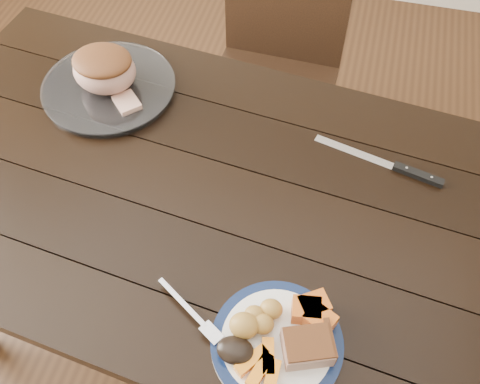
% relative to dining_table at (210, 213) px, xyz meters
% --- Properties ---
extents(ground, '(4.00, 4.00, 0.00)m').
position_rel_dining_table_xyz_m(ground, '(0.00, 0.00, -0.66)').
color(ground, '#472B16').
rests_on(ground, ground).
extents(dining_table, '(1.69, 1.08, 0.75)m').
position_rel_dining_table_xyz_m(dining_table, '(0.00, 0.00, 0.00)').
color(dining_table, black).
rests_on(dining_table, ground).
extents(chair_far, '(0.43, 0.44, 0.93)m').
position_rel_dining_table_xyz_m(chair_far, '(0.02, 0.74, -0.13)').
color(chair_far, black).
rests_on(chair_far, ground).
extents(dinner_plate, '(0.25, 0.25, 0.02)m').
position_rel_dining_table_xyz_m(dinner_plate, '(0.23, -0.32, 0.10)').
color(dinner_plate, white).
rests_on(dinner_plate, dining_table).
extents(plate_rim, '(0.25, 0.25, 0.02)m').
position_rel_dining_table_xyz_m(plate_rim, '(0.23, -0.32, 0.11)').
color(plate_rim, '#0C193C').
rests_on(plate_rim, dinner_plate).
extents(serving_platter, '(0.34, 0.34, 0.02)m').
position_rel_dining_table_xyz_m(serving_platter, '(-0.35, 0.25, 0.10)').
color(serving_platter, white).
rests_on(serving_platter, dining_table).
extents(pork_slice, '(0.11, 0.10, 0.04)m').
position_rel_dining_table_xyz_m(pork_slice, '(0.28, -0.32, 0.13)').
color(pork_slice, tan).
rests_on(pork_slice, dinner_plate).
extents(roasted_potatoes, '(0.09, 0.09, 0.05)m').
position_rel_dining_table_xyz_m(roasted_potatoes, '(0.18, -0.30, 0.13)').
color(roasted_potatoes, gold).
rests_on(roasted_potatoes, dinner_plate).
extents(carrot_batons, '(0.08, 0.11, 0.02)m').
position_rel_dining_table_xyz_m(carrot_batons, '(0.21, -0.38, 0.12)').
color(carrot_batons, orange).
rests_on(carrot_batons, dinner_plate).
extents(pumpkin_wedges, '(0.09, 0.09, 0.04)m').
position_rel_dining_table_xyz_m(pumpkin_wedges, '(0.28, -0.25, 0.13)').
color(pumpkin_wedges, orange).
rests_on(pumpkin_wedges, dinner_plate).
extents(dark_mushroom, '(0.07, 0.05, 0.03)m').
position_rel_dining_table_xyz_m(dark_mushroom, '(0.16, -0.36, 0.13)').
color(dark_mushroom, black).
rests_on(dark_mushroom, dinner_plate).
extents(fork, '(0.16, 0.11, 0.00)m').
position_rel_dining_table_xyz_m(fork, '(0.06, -0.31, 0.11)').
color(fork, silver).
rests_on(fork, dinner_plate).
extents(roast_joint, '(0.16, 0.14, 0.11)m').
position_rel_dining_table_xyz_m(roast_joint, '(-0.35, 0.25, 0.16)').
color(roast_joint, tan).
rests_on(roast_joint, serving_platter).
extents(cut_slice, '(0.09, 0.09, 0.02)m').
position_rel_dining_table_xyz_m(cut_slice, '(-0.27, 0.20, 0.12)').
color(cut_slice, tan).
rests_on(cut_slice, serving_platter).
extents(carving_knife, '(0.32, 0.10, 0.01)m').
position_rel_dining_table_xyz_m(carving_knife, '(0.43, 0.17, 0.10)').
color(carving_knife, silver).
rests_on(carving_knife, dining_table).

